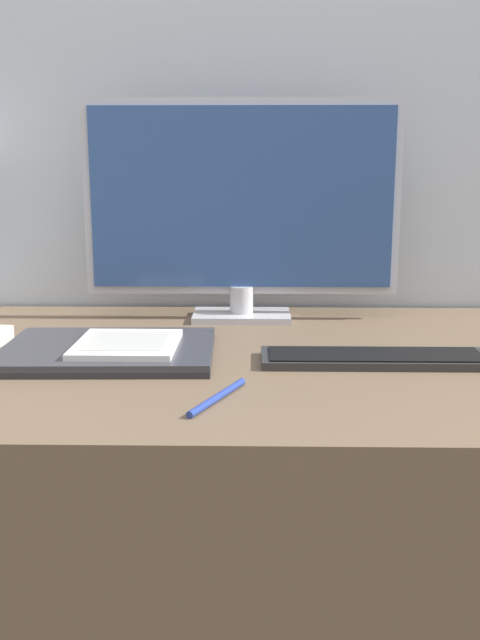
{
  "coord_description": "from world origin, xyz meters",
  "views": [
    {
      "loc": [
        0.03,
        -0.87,
        1.0
      ],
      "look_at": [
        0.01,
        0.15,
        0.78
      ],
      "focal_mm": 40.0,
      "sensor_mm": 36.0,
      "label": 1
    }
  ],
  "objects_px": {
    "keyboard": "(375,358)",
    "pen": "(218,397)",
    "laptop": "(109,351)",
    "ereader": "(127,344)",
    "monitor": "(242,206)"
  },
  "relations": [
    {
      "from": "keyboard",
      "to": "pen",
      "type": "height_order",
      "value": "keyboard"
    },
    {
      "from": "laptop",
      "to": "ereader",
      "type": "relative_size",
      "value": 1.95
    },
    {
      "from": "monitor",
      "to": "pen",
      "type": "height_order",
      "value": "monitor"
    },
    {
      "from": "monitor",
      "to": "keyboard",
      "type": "bearing_deg",
      "value": -56.32
    },
    {
      "from": "keyboard",
      "to": "ereader",
      "type": "distance_m",
      "value": 0.36
    },
    {
      "from": "keyboard",
      "to": "monitor",
      "type": "bearing_deg",
      "value": 123.68
    },
    {
      "from": "keyboard",
      "to": "pen",
      "type": "bearing_deg",
      "value": -141.71
    },
    {
      "from": "monitor",
      "to": "keyboard",
      "type": "relative_size",
      "value": 1.73
    },
    {
      "from": "monitor",
      "to": "keyboard",
      "type": "height_order",
      "value": "monitor"
    },
    {
      "from": "keyboard",
      "to": "laptop",
      "type": "height_order",
      "value": "laptop"
    },
    {
      "from": "keyboard",
      "to": "laptop",
      "type": "bearing_deg",
      "value": 176.3
    },
    {
      "from": "pen",
      "to": "laptop",
      "type": "bearing_deg",
      "value": 130.94
    },
    {
      "from": "monitor",
      "to": "laptop",
      "type": "xyz_separation_m",
      "value": [
        -0.19,
        -0.27,
        -0.2
      ]
    },
    {
      "from": "laptop",
      "to": "ereader",
      "type": "xyz_separation_m",
      "value": [
        0.03,
        -0.01,
        0.01
      ]
    },
    {
      "from": "ereader",
      "to": "pen",
      "type": "xyz_separation_m",
      "value": [
        0.14,
        -0.19,
        -0.02
      ]
    }
  ]
}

